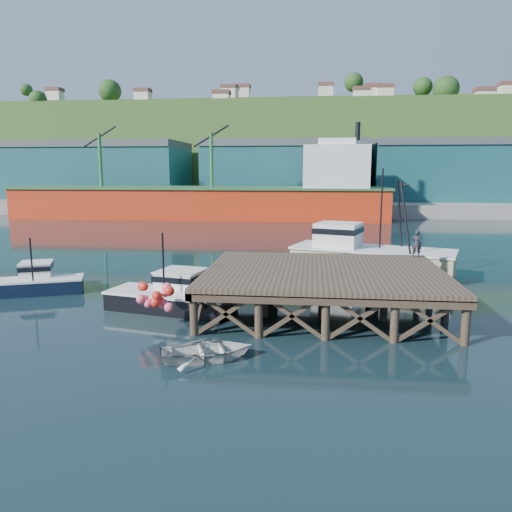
# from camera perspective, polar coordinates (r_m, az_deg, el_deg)

# --- Properties ---
(ground) EXTENTS (300.00, 300.00, 0.00)m
(ground) POSITION_cam_1_polar(r_m,az_deg,el_deg) (26.65, -4.30, -5.75)
(ground) COLOR black
(ground) RESTS_ON ground
(wharf) EXTENTS (12.00, 10.00, 2.62)m
(wharf) POSITION_cam_1_polar(r_m,az_deg,el_deg) (25.57, 7.77, -2.01)
(wharf) COLOR brown
(wharf) RESTS_ON ground
(far_quay) EXTENTS (160.00, 40.00, 2.00)m
(far_quay) POSITION_cam_1_polar(r_m,az_deg,el_deg) (95.54, 3.54, 6.12)
(far_quay) COLOR gray
(far_quay) RESTS_ON ground
(warehouse_left) EXTENTS (32.00, 16.00, 9.00)m
(warehouse_left) POSITION_cam_1_polar(r_m,az_deg,el_deg) (98.63, -17.61, 9.00)
(warehouse_left) COLOR #1B5A58
(warehouse_left) RESTS_ON far_quay
(warehouse_mid) EXTENTS (28.00, 16.00, 9.00)m
(warehouse_mid) POSITION_cam_1_polar(r_m,az_deg,el_deg) (90.35, 3.41, 9.40)
(warehouse_mid) COLOR #1B5A58
(warehouse_mid) RESTS_ON far_quay
(warehouse_right) EXTENTS (30.00, 16.00, 9.00)m
(warehouse_right) POSITION_cam_1_polar(r_m,az_deg,el_deg) (93.66, 22.29, 8.71)
(warehouse_right) COLOR #1B5A58
(warehouse_right) RESTS_ON far_quay
(cargo_ship) EXTENTS (55.50, 10.00, 13.75)m
(cargo_ship) POSITION_cam_1_polar(r_m,az_deg,el_deg) (74.51, -3.89, 6.86)
(cargo_ship) COLOR red
(cargo_ship) RESTS_ON ground
(hillside) EXTENTS (220.00, 50.00, 22.00)m
(hillside) POSITION_cam_1_polar(r_m,az_deg,el_deg) (125.37, 4.31, 11.56)
(hillside) COLOR #2D511E
(hillside) RESTS_ON ground
(boat_navy) EXTENTS (5.69, 3.95, 3.35)m
(boat_navy) POSITION_cam_1_polar(r_m,az_deg,el_deg) (32.11, -23.90, -2.66)
(boat_navy) COLOR black
(boat_navy) RESTS_ON ground
(boat_black) EXTENTS (7.00, 5.80, 4.10)m
(boat_black) POSITION_cam_1_polar(r_m,az_deg,el_deg) (26.31, -9.42, -4.38)
(boat_black) COLOR black
(boat_black) RESTS_ON ground
(trawler) EXTENTS (11.50, 7.10, 7.25)m
(trawler) POSITION_cam_1_polar(r_m,az_deg,el_deg) (35.06, 12.73, 0.30)
(trawler) COLOR #C1B87D
(trawler) RESTS_ON ground
(dinghy) EXTENTS (4.13, 3.53, 0.72)m
(dinghy) POSITION_cam_1_polar(r_m,az_deg,el_deg) (19.39, -5.61, -10.70)
(dinghy) COLOR silver
(dinghy) RESTS_ON ground
(dockworker) EXTENTS (0.67, 0.54, 1.59)m
(dockworker) POSITION_cam_1_polar(r_m,az_deg,el_deg) (30.37, 17.88, 1.35)
(dockworker) COLOR #222129
(dockworker) RESTS_ON wharf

